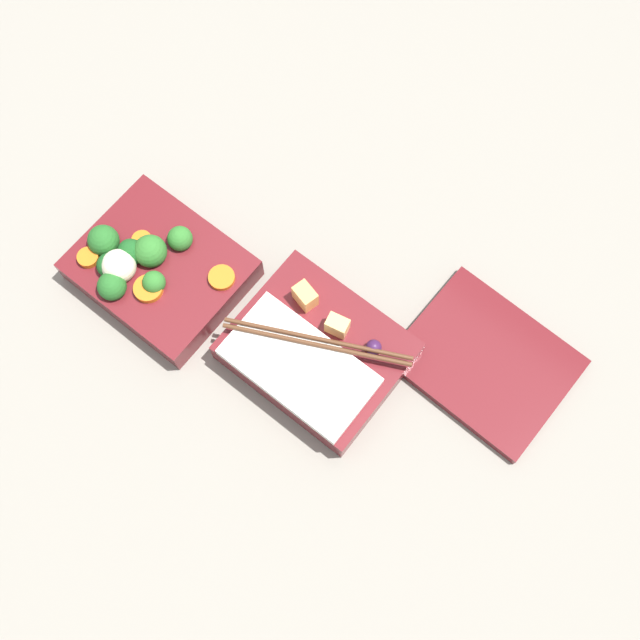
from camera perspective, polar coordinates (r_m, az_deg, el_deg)
name	(u,v)px	position (r m, az deg, el deg)	size (l,w,h in m)	color
ground_plane	(238,306)	(0.89, -6.26, 1.10)	(3.00, 3.00, 0.00)	gray
bento_tray_vegetable	(154,267)	(0.90, -12.53, 3.95)	(0.19, 0.15, 0.07)	maroon
bento_tray_rice	(315,352)	(0.84, -0.36, -2.46)	(0.20, 0.15, 0.06)	maroon
bento_lid	(486,361)	(0.88, 12.55, -3.09)	(0.18, 0.15, 0.01)	maroon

